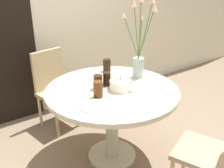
# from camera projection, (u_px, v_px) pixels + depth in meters

# --- Properties ---
(ground_plane) EXTENTS (16.00, 16.00, 0.00)m
(ground_plane) POSITION_uv_depth(u_px,v_px,m) (112.00, 156.00, 2.47)
(ground_plane) COLOR #7A6651
(wall_back) EXTENTS (8.00, 0.05, 2.60)m
(wall_back) POSITION_uv_depth(u_px,v_px,m) (48.00, 7.00, 2.91)
(wall_back) COLOR beige
(wall_back) RESTS_ON ground_plane
(dining_table) EXTENTS (1.16, 1.16, 0.74)m
(dining_table) POSITION_uv_depth(u_px,v_px,m) (112.00, 102.00, 2.23)
(dining_table) COLOR beige
(dining_table) RESTS_ON ground_plane
(chair_near_front) EXTENTS (0.47, 0.47, 0.88)m
(chair_near_front) POSITION_uv_depth(u_px,v_px,m) (54.00, 85.00, 2.85)
(chair_near_front) COLOR #9E896B
(chair_near_front) RESTS_ON ground_plane
(chair_right_flank) EXTENTS (0.52, 0.52, 0.88)m
(chair_right_flank) POSITION_uv_depth(u_px,v_px,m) (216.00, 147.00, 1.82)
(chair_right_flank) COLOR #9E896B
(chair_right_flank) RESTS_ON ground_plane
(birthday_cake) EXTENTS (0.18, 0.18, 0.13)m
(birthday_cake) POSITION_uv_depth(u_px,v_px,m) (120.00, 85.00, 2.13)
(birthday_cake) COLOR white
(birthday_cake) RESTS_ON dining_table
(flower_vase) EXTENTS (0.22, 0.35, 0.76)m
(flower_vase) POSITION_uv_depth(u_px,v_px,m) (139.00, 52.00, 2.29)
(flower_vase) COLOR #9EB2AD
(flower_vase) RESTS_ON dining_table
(side_plate) EXTENTS (0.21, 0.21, 0.01)m
(side_plate) POSITION_uv_depth(u_px,v_px,m) (93.00, 106.00, 1.87)
(side_plate) COLOR white
(side_plate) RESTS_ON dining_table
(drink_glass_0) EXTENTS (0.08, 0.08, 0.13)m
(drink_glass_0) POSITION_uv_depth(u_px,v_px,m) (98.00, 89.00, 1.99)
(drink_glass_0) COLOR #51280F
(drink_glass_0) RESTS_ON dining_table
(drink_glass_1) EXTENTS (0.07, 0.07, 0.12)m
(drink_glass_1) POSITION_uv_depth(u_px,v_px,m) (107.00, 79.00, 2.21)
(drink_glass_1) COLOR black
(drink_glass_1) RESTS_ON dining_table
(drink_glass_2) EXTENTS (0.08, 0.08, 0.12)m
(drink_glass_2) POSITION_uv_depth(u_px,v_px,m) (107.00, 65.00, 2.55)
(drink_glass_2) COLOR black
(drink_glass_2) RESTS_ON dining_table
(drink_glass_3) EXTENTS (0.08, 0.08, 0.12)m
(drink_glass_3) POSITION_uv_depth(u_px,v_px,m) (98.00, 82.00, 2.15)
(drink_glass_3) COLOR #33190C
(drink_glass_3) RESTS_ON dining_table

